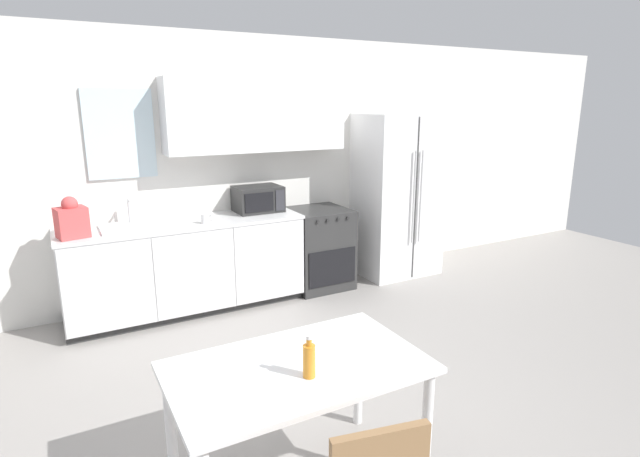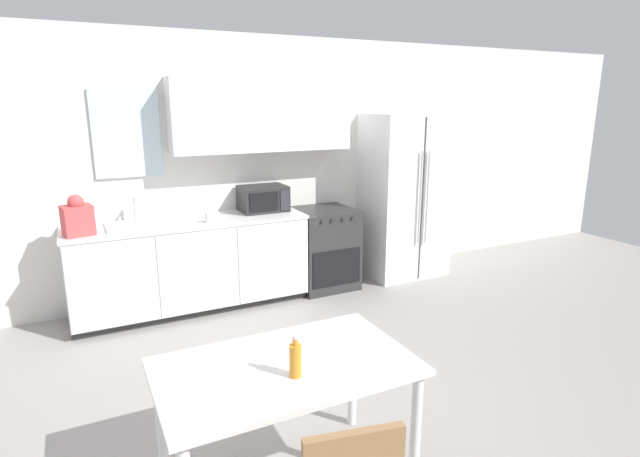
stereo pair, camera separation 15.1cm
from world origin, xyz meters
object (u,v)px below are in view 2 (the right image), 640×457
(microwave, at_px, (263,198))
(drink_bottle, at_px, (295,359))
(refrigerator, at_px, (404,196))
(coffee_mug, at_px, (210,218))
(oven_range, at_px, (323,248))
(dining_table, at_px, (286,382))

(microwave, bearing_deg, drink_bottle, -107.22)
(drink_bottle, bearing_deg, refrigerator, 46.58)
(refrigerator, distance_m, coffee_mug, 2.36)
(oven_range, xyz_separation_m, refrigerator, (1.06, -0.02, 0.51))
(microwave, relative_size, coffee_mug, 4.42)
(refrigerator, bearing_deg, dining_table, -134.78)
(dining_table, bearing_deg, drink_bottle, -89.75)
(oven_range, bearing_deg, drink_bottle, -119.17)
(oven_range, relative_size, dining_table, 0.68)
(dining_table, relative_size, drink_bottle, 5.94)
(dining_table, bearing_deg, oven_range, 59.67)
(microwave, distance_m, coffee_mug, 0.69)
(oven_range, distance_m, drink_bottle, 3.20)
(oven_range, bearing_deg, microwave, 170.66)
(coffee_mug, bearing_deg, oven_range, 6.96)
(coffee_mug, relative_size, drink_bottle, 0.49)
(microwave, bearing_deg, coffee_mug, -157.35)
(oven_range, distance_m, refrigerator, 1.18)
(refrigerator, relative_size, drink_bottle, 8.72)
(oven_range, distance_m, coffee_mug, 1.40)
(refrigerator, distance_m, microwave, 1.72)
(microwave, height_order, coffee_mug, microwave)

